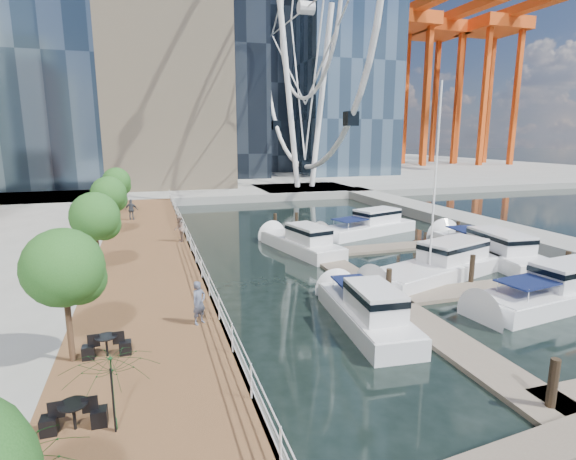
{
  "coord_description": "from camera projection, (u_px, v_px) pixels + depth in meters",
  "views": [
    {
      "loc": [
        -8.62,
        -11.58,
        8.48
      ],
      "look_at": [
        -0.76,
        13.42,
        3.0
      ],
      "focal_mm": 28.0,
      "sensor_mm": 36.0,
      "label": 1
    }
  ],
  "objects": [
    {
      "name": "breakwater",
      "position": [
        490.0,
        229.0,
        39.52
      ],
      "size": [
        4.0,
        60.0,
        1.0
      ],
      "primitive_type": "cube",
      "color": "gray",
      "rests_on": "ground"
    },
    {
      "name": "pier",
      "position": [
        305.0,
        190.0,
        67.64
      ],
      "size": [
        14.0,
        12.0,
        1.0
      ],
      "primitive_type": "cube",
      "color": "gray",
      "rests_on": "ground"
    },
    {
      "name": "seawall",
      "position": [
        198.0,
        270.0,
        27.22
      ],
      "size": [
        0.25,
        60.0,
        1.0
      ],
      "primitive_type": "cube",
      "color": "#595954",
      "rests_on": "ground"
    },
    {
      "name": "pedestrian_far",
      "position": [
        131.0,
        210.0,
        40.83
      ],
      "size": [
        1.18,
        0.72,
        1.88
      ],
      "primitive_type": "imported",
      "rotation": [
        0.0,
        0.0,
        2.89
      ],
      "color": "#353A43",
      "rests_on": "boardwalk"
    },
    {
      "name": "port_cranes",
      "position": [
        439.0,
        92.0,
        120.18
      ],
      "size": [
        40.0,
        52.0,
        38.0
      ],
      "color": "#D84C14",
      "rests_on": "ground"
    },
    {
      "name": "railing",
      "position": [
        196.0,
        254.0,
        26.98
      ],
      "size": [
        0.1,
        60.0,
        1.05
      ],
      "primitive_type": null,
      "color": "white",
      "rests_on": "boardwalk"
    },
    {
      "name": "ground",
      "position": [
        429.0,
        394.0,
        15.08
      ],
      "size": [
        520.0,
        520.0,
        0.0
      ],
      "primitive_type": "plane",
      "color": "black",
      "rests_on": "ground"
    },
    {
      "name": "floating_docks",
      "position": [
        445.0,
        274.0,
        26.64
      ],
      "size": [
        16.0,
        34.0,
        2.6
      ],
      "color": "#6D6051",
      "rests_on": "ground"
    },
    {
      "name": "yacht_foreground",
      "position": [
        552.0,
        305.0,
        22.96
      ],
      "size": [
        10.3,
        4.01,
        2.15
      ],
      "primitive_type": null,
      "rotation": [
        0.0,
        0.0,
        1.71
      ],
      "color": "silver",
      "rests_on": "ground"
    },
    {
      "name": "land_far",
      "position": [
        183.0,
        169.0,
        110.22
      ],
      "size": [
        200.0,
        114.0,
        1.0
      ],
      "primitive_type": "cube",
      "color": "gray",
      "rests_on": "ground"
    },
    {
      "name": "ferris_wheel",
      "position": [
        306.0,
        8.0,
        62.44
      ],
      "size": [
        5.8,
        45.6,
        47.8
      ],
      "color": "white",
      "rests_on": "ground"
    },
    {
      "name": "boardwalk",
      "position": [
        146.0,
        275.0,
        26.34
      ],
      "size": [
        6.0,
        60.0,
        1.0
      ],
      "primitive_type": "cube",
      "color": "brown",
      "rests_on": "ground"
    },
    {
      "name": "moored_yachts",
      "position": [
        433.0,
        275.0,
        27.95
      ],
      "size": [
        17.25,
        36.23,
        11.5
      ],
      "color": "silver",
      "rests_on": "ground"
    },
    {
      "name": "pedestrian_mid",
      "position": [
        179.0,
        229.0,
        32.33
      ],
      "size": [
        0.79,
        0.97,
        1.88
      ],
      "primitive_type": "imported",
      "rotation": [
        0.0,
        0.0,
        -1.66
      ],
      "color": "#83685A",
      "rests_on": "boardwalk"
    },
    {
      "name": "street_trees",
      "position": [
        95.0,
        216.0,
        23.93
      ],
      "size": [
        2.6,
        42.6,
        4.6
      ],
      "color": "#3F2B1C",
      "rests_on": "ground"
    },
    {
      "name": "pedestrian_near",
      "position": [
        199.0,
        303.0,
        18.12
      ],
      "size": [
        0.78,
        0.73,
        1.79
      ],
      "primitive_type": "imported",
      "rotation": [
        0.0,
        0.0,
        0.63
      ],
      "color": "#4A5062",
      "rests_on": "boardwalk"
    }
  ]
}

